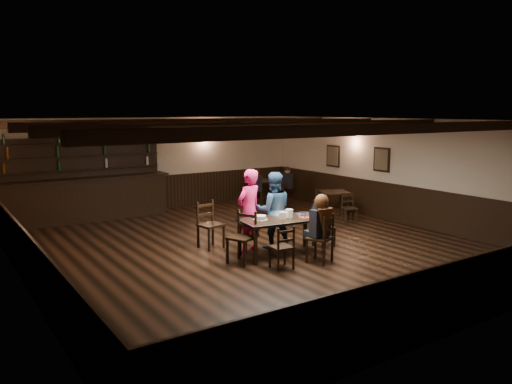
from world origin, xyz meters
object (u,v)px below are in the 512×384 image
dining_table (282,222)px  cake (260,218)px  chair_near_right (324,235)px  bar_counter (85,193)px  woman_pink (249,211)px  man_blue (273,210)px  chair_near_left (284,244)px

dining_table → cake: (-0.42, 0.15, 0.11)m
chair_near_right → bar_counter: bearing=113.1°
woman_pink → cake: 0.47m
chair_near_right → cake: 1.30m
dining_table → bar_counter: bar_counter is taller
bar_counter → man_blue: bearing=-62.9°
chair_near_right → man_blue: (-0.17, 1.41, 0.26)m
cake → bar_counter: 5.74m
chair_near_left → chair_near_right: chair_near_right is taller
chair_near_left → cake: size_ratio=2.88×
chair_near_left → bar_counter: bar_counter is taller
dining_table → woman_pink: (-0.40, 0.61, 0.18)m
dining_table → bar_counter: (-2.39, 5.54, 0.05)m
woman_pink → man_blue: (0.56, -0.07, -0.04)m
man_blue → dining_table: bearing=97.5°
chair_near_right → man_blue: bearing=97.0°
dining_table → chair_near_right: 0.95m
chair_near_left → chair_near_right: bearing=-6.1°
man_blue → bar_counter: 5.62m
woman_pink → cake: bearing=70.4°
chair_near_right → bar_counter: 6.98m
chair_near_left → chair_near_right: size_ratio=0.86×
man_blue → bar_counter: bearing=-38.0°
dining_table → man_blue: bearing=72.5°
chair_near_right → man_blue: size_ratio=0.58×
dining_table → chair_near_right: size_ratio=1.85×
bar_counter → woman_pink: bearing=-68.0°
woman_pink → man_blue: bearing=156.4°
chair_near_left → man_blue: 1.53m
dining_table → man_blue: (0.17, 0.54, 0.14)m
man_blue → cake: bearing=58.1°
man_blue → cake: size_ratio=5.75×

